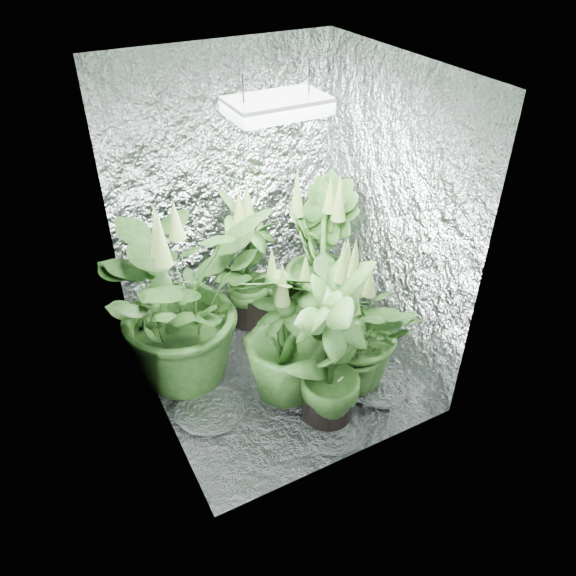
% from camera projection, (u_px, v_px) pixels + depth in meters
% --- Properties ---
extents(ground, '(1.60, 1.60, 0.00)m').
position_uv_depth(ground, '(280.00, 373.00, 3.84)').
color(ground, white).
rests_on(ground, ground).
extents(walls, '(1.62, 1.62, 2.00)m').
position_uv_depth(walls, '(279.00, 248.00, 3.26)').
color(walls, white).
rests_on(walls, ground).
extents(ceiling, '(1.60, 1.60, 0.01)m').
position_uv_depth(ceiling, '(277.00, 70.00, 2.69)').
color(ceiling, white).
rests_on(ceiling, walls).
extents(grow_lamp, '(0.50, 0.30, 0.22)m').
position_uv_depth(grow_lamp, '(277.00, 106.00, 2.79)').
color(grow_lamp, gray).
rests_on(grow_lamp, ceiling).
extents(plant_a, '(1.40, 1.40, 1.31)m').
position_uv_depth(plant_a, '(181.00, 300.00, 3.49)').
color(plant_a, black).
rests_on(plant_a, ground).
extents(plant_b, '(0.77, 0.77, 1.14)m').
position_uv_depth(plant_b, '(247.00, 262.00, 4.03)').
color(plant_b, black).
rests_on(plant_b, ground).
extents(plant_c, '(0.78, 0.78, 1.22)m').
position_uv_depth(plant_c, '(319.00, 260.00, 3.97)').
color(plant_c, black).
rests_on(plant_c, ground).
extents(plant_d, '(0.74, 0.74, 1.06)m').
position_uv_depth(plant_d, '(286.00, 334.00, 3.42)').
color(plant_d, black).
rests_on(plant_d, ground).
extents(plant_e, '(1.01, 1.01, 0.94)m').
position_uv_depth(plant_e, '(357.00, 332.00, 3.51)').
color(plant_e, black).
rests_on(plant_e, ground).
extents(plant_f, '(0.82, 0.82, 1.25)m').
position_uv_depth(plant_f, '(331.00, 348.00, 3.18)').
color(plant_f, black).
rests_on(plant_f, ground).
extents(circulation_fan, '(0.14, 0.28, 0.32)m').
position_uv_depth(circulation_fan, '(323.00, 297.00, 4.34)').
color(circulation_fan, black).
rests_on(circulation_fan, ground).
extents(plant_label, '(0.05, 0.04, 0.07)m').
position_uv_depth(plant_label, '(341.00, 384.00, 3.34)').
color(plant_label, white).
rests_on(plant_label, plant_f).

